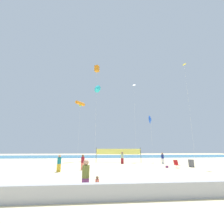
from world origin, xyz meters
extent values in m
plane|color=beige|center=(0.00, 0.00, 0.00)|extent=(120.00, 120.00, 0.00)
cube|color=teal|center=(0.00, 32.79, 0.00)|extent=(120.00, 20.00, 0.01)
cube|color=#A8A8AD|center=(0.00, -9.10, 0.35)|extent=(28.00, 0.44, 0.71)
cube|color=#7A3872|center=(-1.75, -7.96, 0.37)|extent=(0.36, 0.21, 0.74)
cylinder|color=olive|center=(-1.75, -7.96, 1.05)|extent=(0.37, 0.37, 0.61)
sphere|color=tan|center=(-1.75, -7.96, 1.49)|extent=(0.27, 0.27, 0.27)
cube|color=gold|center=(-1.16, -8.06, 0.19)|extent=(0.18, 0.11, 0.38)
cylinder|color=#EA7260|center=(-1.16, -8.06, 0.54)|extent=(0.19, 0.19, 0.32)
sphere|color=brown|center=(-1.16, -8.06, 0.77)|extent=(0.14, 0.14, 0.14)
cube|color=maroon|center=(2.79, 7.91, 0.40)|extent=(0.38, 0.23, 0.79)
cylinder|color=#99B28C|center=(2.79, 7.91, 1.12)|extent=(0.40, 0.40, 0.66)
sphere|color=#997051|center=(2.79, 7.91, 1.60)|extent=(0.29, 0.29, 0.29)
cube|color=white|center=(8.87, 7.32, 0.37)|extent=(0.36, 0.21, 0.75)
cylinder|color=navy|center=(8.87, 7.32, 1.06)|extent=(0.38, 0.38, 0.62)
sphere|color=#997051|center=(8.87, 7.32, 1.51)|extent=(0.28, 0.28, 0.28)
cube|color=#EA7260|center=(-2.61, 1.36, 0.36)|extent=(0.34, 0.21, 0.72)
cylinder|color=maroon|center=(-2.61, 1.36, 1.02)|extent=(0.36, 0.36, 0.60)
sphere|color=brown|center=(-2.61, 1.36, 1.45)|extent=(0.27, 0.27, 0.27)
cube|color=gold|center=(-4.79, 0.06, 0.37)|extent=(0.36, 0.21, 0.74)
cylinder|color=#19727A|center=(-4.79, 0.06, 1.05)|extent=(0.37, 0.37, 0.61)
sphere|color=tan|center=(-4.79, 0.06, 1.50)|extent=(0.27, 0.27, 0.27)
cube|color=red|center=(8.30, 1.95, 0.32)|extent=(0.52, 0.48, 0.03)
cube|color=red|center=(8.30, 2.24, 0.60)|extent=(0.52, 0.23, 0.57)
cylinder|color=silver|center=(8.30, 1.80, 0.16)|extent=(0.03, 0.03, 0.32)
cylinder|color=silver|center=(8.30, 2.09, 0.16)|extent=(0.03, 0.03, 0.32)
cylinder|color=#595960|center=(10.53, 2.71, 0.44)|extent=(0.65, 0.65, 0.89)
cylinder|color=#4C4C51|center=(-1.11, 11.43, 1.20)|extent=(0.08, 0.08, 2.40)
cylinder|color=#4C4C51|center=(6.24, 9.89, 1.20)|extent=(0.08, 0.08, 2.40)
cube|color=#EAE566|center=(2.57, 10.66, 1.73)|extent=(7.36, 1.55, 0.90)
cube|color=#7A3872|center=(7.17, 2.24, 0.12)|extent=(0.30, 0.15, 0.24)
cylinder|color=silver|center=(-1.37, 18.90, 10.68)|extent=(0.01, 0.01, 21.36)
cube|color=orange|center=(-1.37, 18.90, 21.36)|extent=(1.27, 1.27, 1.49)
cylinder|color=silver|center=(-4.46, 13.78, 5.45)|extent=(0.01, 0.01, 10.90)
cylinder|color=orange|center=(-4.46, 13.78, 10.90)|extent=(1.79, 2.21, 0.63)
sphere|color=#8CD833|center=(-4.46, 13.78, 10.49)|extent=(0.38, 0.38, 0.38)
cylinder|color=silver|center=(11.32, 3.03, 7.08)|extent=(0.01, 0.01, 14.16)
pyramid|color=yellow|center=(11.30, 3.03, 14.22)|extent=(0.53, 0.52, 0.26)
cylinder|color=silver|center=(-1.32, 7.17, 5.77)|extent=(0.01, 0.01, 11.55)
cone|color=#26BFCC|center=(-1.32, 7.17, 11.55)|extent=(1.26, 1.13, 1.22)
cylinder|color=silver|center=(6.10, 12.40, 7.30)|extent=(0.01, 0.01, 14.60)
pyramid|color=white|center=(6.08, 12.37, 14.67)|extent=(0.89, 0.89, 0.44)
cylinder|color=silver|center=(8.50, 10.50, 3.66)|extent=(0.01, 0.01, 7.33)
cone|color=blue|center=(8.50, 10.50, 7.33)|extent=(1.09, 1.34, 1.43)
camera|label=1|loc=(-1.30, -16.55, 2.17)|focal=25.30mm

